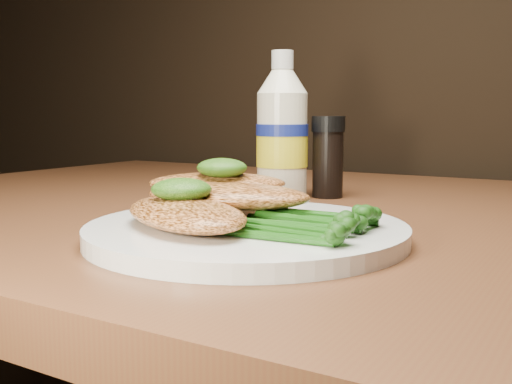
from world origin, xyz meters
The scene contains 9 objects.
plate centered at (0.06, 0.86, 0.76)m, with size 0.27×0.27×0.01m, color white.
chicken_front centered at (0.03, 0.82, 0.78)m, with size 0.15×0.08×0.02m, color #D68044.
chicken_mid centered at (0.03, 0.87, 0.78)m, with size 0.15×0.07×0.02m, color #D68044.
chicken_back centered at (0.01, 0.90, 0.79)m, with size 0.13×0.07×0.02m, color #D68044.
pesto_front centered at (0.02, 0.82, 0.79)m, with size 0.05×0.05×0.02m, color #0D3207.
pesto_back centered at (0.02, 0.89, 0.81)m, with size 0.05×0.04×0.02m, color #0D3207.
broccolini_bundle centered at (0.11, 0.85, 0.77)m, with size 0.12×0.10×0.02m, color #1A5212, non-canonical shape.
mayo_bottle centered at (-0.03, 1.10, 0.84)m, with size 0.06×0.06×0.18m, color #F2EDCD, non-canonical shape.
pepper_grinder centered at (0.01, 1.13, 0.80)m, with size 0.04×0.04×0.10m, color black, non-canonical shape.
Camera 1 is at (0.33, 0.43, 0.86)m, focal length 42.25 mm.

